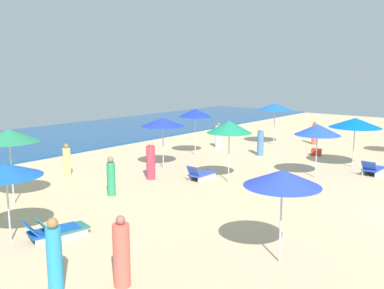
{
  "coord_description": "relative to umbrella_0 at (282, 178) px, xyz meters",
  "views": [
    {
      "loc": [
        -14.95,
        -2.1,
        4.77
      ],
      "look_at": [
        0.35,
        10.51,
        1.25
      ],
      "focal_mm": 39.31,
      "sensor_mm": 36.0,
      "label": 1
    }
  ],
  "objects": [
    {
      "name": "beachgoer_2",
      "position": [
        11.36,
        7.22,
        -1.43
      ],
      "size": [
        0.46,
        0.46,
        1.61
      ],
      "rotation": [
        0.0,
        0.0,
        2.8
      ],
      "color": "#467DBC",
      "rests_on": "ground_plane"
    },
    {
      "name": "umbrella_5",
      "position": [
        5.53,
        5.37,
        0.23
      ],
      "size": [
        1.92,
        1.92,
        2.66
      ],
      "color": "silver",
      "rests_on": "ground_plane"
    },
    {
      "name": "beachgoer_4",
      "position": [
        1.01,
        7.71,
        -1.45
      ],
      "size": [
        0.35,
        0.35,
        1.53
      ],
      "rotation": [
        0.0,
        0.0,
        3.27
      ],
      "color": "#2D9762",
      "rests_on": "ground_plane"
    },
    {
      "name": "umbrella_6",
      "position": [
        5.66,
        9.36,
        0.11
      ],
      "size": [
        2.1,
        2.1,
        2.49
      ],
      "color": "silver",
      "rests_on": "ground_plane"
    },
    {
      "name": "beachgoer_5",
      "position": [
        16.78,
        6.39,
        -1.48
      ],
      "size": [
        0.44,
        0.44,
        1.5
      ],
      "rotation": [
        0.0,
        0.0,
        0.45
      ],
      "color": "#E95848",
      "rests_on": "ground_plane"
    },
    {
      "name": "beachgoer_0",
      "position": [
        -4.4,
        3.09,
        -1.38
      ],
      "size": [
        0.47,
        0.47,
        1.68
      ],
      "rotation": [
        0.0,
        0.0,
        5.46
      ],
      "color": "#2794C9",
      "rests_on": "ground_plane"
    },
    {
      "name": "lounge_chair_9_0",
      "position": [
        10.78,
        0.94,
        -1.89
      ],
      "size": [
        1.5,
        0.73,
        0.74
      ],
      "rotation": [
        0.0,
        0.0,
        1.52
      ],
      "color": "silver",
      "rests_on": "ground_plane"
    },
    {
      "name": "ocean",
      "position": [
        5.89,
        21.62,
        -2.11
      ],
      "size": [
        60.0,
        11.74,
        0.12
      ],
      "primitive_type": "cube",
      "color": "#174B8B",
      "rests_on": "ground_plane"
    },
    {
      "name": "umbrella_2",
      "position": [
        9.1,
        10.13,
        0.24
      ],
      "size": [
        1.87,
        1.87,
        2.65
      ],
      "color": "silver",
      "rests_on": "ground_plane"
    },
    {
      "name": "cooler_box_0",
      "position": [
        13.34,
        4.75,
        -1.97
      ],
      "size": [
        0.41,
        0.55,
        0.4
      ],
      "primitive_type": "cube",
      "rotation": [
        0.0,
        0.0,
        1.69
      ],
      "color": "red",
      "rests_on": "ground_plane"
    },
    {
      "name": "umbrella_7",
      "position": [
        -1.91,
        9.63,
        0.33
      ],
      "size": [
        2.09,
        2.09,
        2.73
      ],
      "color": "silver",
      "rests_on": "ground_plane"
    },
    {
      "name": "beachgoer_1",
      "position": [
        1.67,
        11.58,
        -1.47
      ],
      "size": [
        0.36,
        0.36,
        1.51
      ],
      "rotation": [
        0.0,
        0.0,
        0.1
      ],
      "color": "#F6F873",
      "rests_on": "ground_plane"
    },
    {
      "name": "beachgoer_6",
      "position": [
        -3.33,
        2.14,
        -1.41
      ],
      "size": [
        0.48,
        0.48,
        1.65
      ],
      "rotation": [
        0.0,
        0.0,
        0.33
      ],
      "color": "#E55A4D",
      "rests_on": "ground_plane"
    },
    {
      "name": "beachgoer_3",
      "position": [
        11.8,
        10.46,
        -1.45
      ],
      "size": [
        0.53,
        0.53,
        1.57
      ],
      "rotation": [
        0.0,
        0.0,
        5.22
      ],
      "color": "white",
      "rests_on": "ground_plane"
    },
    {
      "name": "umbrella_8",
      "position": [
        -3.65,
        6.51,
        -0.12
      ],
      "size": [
        2.0,
        2.0,
        2.24
      ],
      "color": "silver",
      "rests_on": "ground_plane"
    },
    {
      "name": "umbrella_9",
      "position": [
        11.72,
        2.18,
        0.06
      ],
      "size": [
        2.5,
        2.5,
        2.47
      ],
      "color": "silver",
      "rests_on": "ground_plane"
    },
    {
      "name": "umbrella_0",
      "position": [
        0.0,
        0.0,
        0.0
      ],
      "size": [
        1.91,
        1.91,
        2.38
      ],
      "color": "silver",
      "rests_on": "ground_plane"
    },
    {
      "name": "beachgoer_7",
      "position": [
        3.73,
        8.29,
        -1.4
      ],
      "size": [
        0.51,
        0.51,
        1.69
      ],
      "rotation": [
        0.0,
        0.0,
        5.09
      ],
      "color": "#D6384F",
      "rests_on": "ground_plane"
    },
    {
      "name": "lounge_chair_8_0",
      "position": [
        -2.86,
        5.74,
        -1.94
      ],
      "size": [
        1.65,
        1.03,
        0.63
      ],
      "rotation": [
        0.0,
        0.0,
        1.31
      ],
      "color": "silver",
      "rests_on": "ground_plane"
    },
    {
      "name": "lounge_chair_5_0",
      "position": [
        5.06,
        6.52,
        -1.92
      ],
      "size": [
        1.44,
        0.62,
        0.71
      ],
      "rotation": [
        0.0,
        0.0,
        1.56
      ],
      "color": "silver",
      "rests_on": "ground_plane"
    },
    {
      "name": "umbrella_4",
      "position": [
        14.91,
        8.3,
        0.29
      ],
      "size": [
        2.29,
        2.29,
        2.69
      ],
      "color": "silver",
      "rests_on": "ground_plane"
    },
    {
      "name": "lounge_chair_8_1",
      "position": [
        -2.61,
        5.6,
        -1.93
      ],
      "size": [
        1.52,
        0.87,
        0.69
      ],
      "rotation": [
        0.0,
        0.0,
        1.39
      ],
      "color": "silver",
      "rests_on": "ground_plane"
    },
    {
      "name": "umbrella_1",
      "position": [
        8.61,
        2.77,
        0.01
      ],
      "size": [
        2.02,
        2.02,
        2.43
      ],
      "color": "silver",
      "rests_on": "ground_plane"
    }
  ]
}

